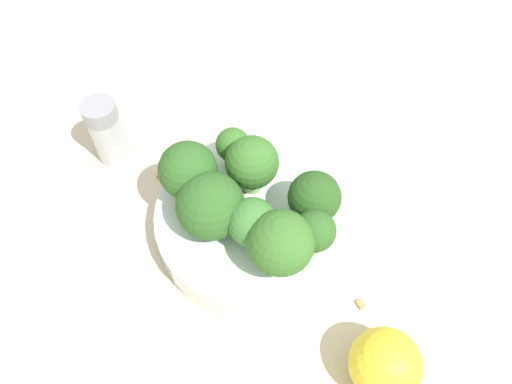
% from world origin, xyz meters
% --- Properties ---
extents(ground_plane, '(3.00, 3.00, 0.00)m').
position_xyz_m(ground_plane, '(0.00, 0.00, 0.00)').
color(ground_plane, beige).
extents(bowl, '(0.19, 0.19, 0.03)m').
position_xyz_m(bowl, '(0.00, 0.00, 0.02)').
color(bowl, silver).
rests_on(bowl, ground_plane).
extents(broccoli_floret_0, '(0.03, 0.03, 0.04)m').
position_xyz_m(broccoli_floret_0, '(0.03, -0.05, 0.06)').
color(broccoli_floret_0, '#84AD66').
rests_on(broccoli_floret_0, bowl).
extents(broccoli_floret_1, '(0.05, 0.05, 0.06)m').
position_xyz_m(broccoli_floret_1, '(0.01, -0.03, 0.07)').
color(broccoli_floret_1, '#8EB770').
rests_on(broccoli_floret_1, bowl).
extents(broccoli_floret_2, '(0.04, 0.04, 0.05)m').
position_xyz_m(broccoli_floret_2, '(-0.05, 0.03, 0.06)').
color(broccoli_floret_2, '#8EB770').
rests_on(broccoli_floret_2, bowl).
extents(broccoli_floret_3, '(0.05, 0.05, 0.05)m').
position_xyz_m(broccoli_floret_3, '(-0.05, -0.00, 0.06)').
color(broccoli_floret_3, '#8EB770').
rests_on(broccoli_floret_3, bowl).
extents(broccoli_floret_4, '(0.04, 0.04, 0.05)m').
position_xyz_m(broccoli_floret_4, '(-0.00, 0.03, 0.06)').
color(broccoli_floret_4, '#8EB770').
rests_on(broccoli_floret_4, bowl).
extents(broccoli_floret_5, '(0.06, 0.06, 0.06)m').
position_xyz_m(broccoli_floret_5, '(0.04, 0.02, 0.06)').
color(broccoli_floret_5, '#84AD66').
rests_on(broccoli_floret_5, bowl).
extents(broccoli_floret_6, '(0.05, 0.05, 0.06)m').
position_xyz_m(broccoli_floret_6, '(-0.03, 0.05, 0.07)').
color(broccoli_floret_6, '#84AD66').
rests_on(broccoli_floret_6, bowl).
extents(broccoli_floret_7, '(0.05, 0.05, 0.06)m').
position_xyz_m(broccoli_floret_7, '(0.06, -0.01, 0.07)').
color(broccoli_floret_7, '#8EB770').
rests_on(broccoli_floret_7, bowl).
extents(pepper_shaker, '(0.03, 0.03, 0.08)m').
position_xyz_m(pepper_shaker, '(0.16, -0.07, 0.04)').
color(pepper_shaker, '#B2B7BC').
rests_on(pepper_shaker, ground_plane).
extents(lemon_wedge, '(0.06, 0.06, 0.06)m').
position_xyz_m(lemon_wedge, '(-0.11, 0.13, 0.03)').
color(lemon_wedge, yellow).
rests_on(lemon_wedge, ground_plane).
extents(almond_crumb_0, '(0.01, 0.01, 0.01)m').
position_xyz_m(almond_crumb_0, '(-0.10, 0.07, 0.00)').
color(almond_crumb_0, '#AD7F4C').
rests_on(almond_crumb_0, ground_plane).
extents(almond_crumb_1, '(0.01, 0.01, 0.01)m').
position_xyz_m(almond_crumb_1, '(0.10, -0.05, 0.00)').
color(almond_crumb_1, tan).
rests_on(almond_crumb_1, ground_plane).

